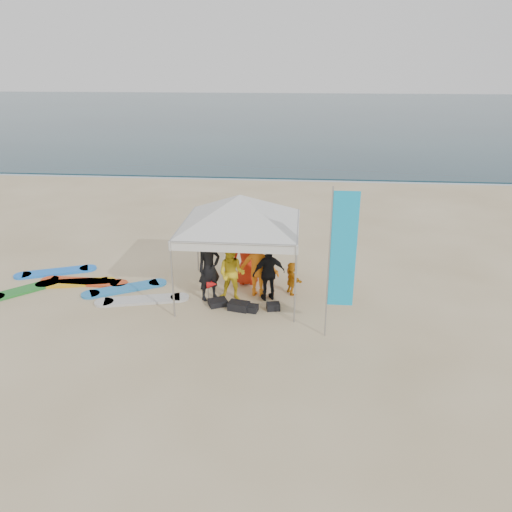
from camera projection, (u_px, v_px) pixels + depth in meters
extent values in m
plane|color=beige|center=(208.00, 337.00, 12.43)|extent=(120.00, 120.00, 0.00)
cube|color=#0C2633|center=(288.00, 111.00, 68.06)|extent=(160.00, 84.00, 0.08)
cube|color=silver|center=(264.00, 178.00, 29.30)|extent=(160.00, 1.20, 0.01)
imported|color=black|center=(209.00, 269.00, 14.12)|extent=(0.82, 0.78, 1.88)
imported|color=yellow|center=(232.00, 274.00, 14.12)|extent=(0.85, 0.70, 1.61)
imported|color=orange|center=(258.00, 265.00, 14.38)|extent=(1.30, 0.85, 1.88)
imported|color=black|center=(269.00, 273.00, 14.13)|extent=(1.03, 0.72, 1.62)
imported|color=red|center=(247.00, 256.00, 15.13)|extent=(0.89, 0.59, 1.79)
imported|color=orange|center=(292.00, 278.00, 14.59)|extent=(0.63, 0.96, 0.99)
cylinder|color=#A5A5A8|center=(197.00, 240.00, 16.03)|extent=(0.05, 0.05, 2.14)
cylinder|color=#A5A5A8|center=(297.00, 243.00, 15.76)|extent=(0.05, 0.05, 2.14)
cylinder|color=#A5A5A8|center=(173.00, 280.00, 13.06)|extent=(0.05, 0.05, 2.14)
cylinder|color=#A5A5A8|center=(295.00, 285.00, 12.78)|extent=(0.05, 0.05, 2.14)
cube|color=silver|center=(233.00, 248.00, 12.57)|extent=(3.31, 0.02, 0.24)
cube|color=silver|center=(247.00, 212.00, 15.55)|extent=(3.31, 0.02, 0.24)
cube|color=silver|center=(184.00, 227.00, 14.20)|extent=(0.02, 3.31, 0.24)
cube|color=silver|center=(297.00, 230.00, 13.92)|extent=(0.02, 3.31, 0.24)
pyramid|color=silver|center=(240.00, 195.00, 13.71)|extent=(4.54, 4.54, 0.86)
cylinder|color=#A5A5A8|center=(329.00, 265.00, 11.82)|extent=(0.04, 0.04, 3.82)
cube|color=#0EABE6|center=(343.00, 250.00, 11.65)|extent=(0.60, 0.03, 2.84)
cylinder|color=#A5A5A8|center=(208.00, 290.00, 14.28)|extent=(0.02, 0.02, 0.60)
cone|color=red|center=(212.00, 284.00, 14.20)|extent=(0.28, 0.28, 0.28)
cube|color=black|center=(239.00, 306.00, 13.77)|extent=(0.63, 0.48, 0.22)
cube|color=black|center=(249.00, 308.00, 13.70)|extent=(0.51, 0.38, 0.18)
cube|color=black|center=(218.00, 303.00, 14.04)|extent=(0.62, 0.58, 0.16)
cube|color=black|center=(273.00, 307.00, 13.77)|extent=(0.41, 0.33, 0.20)
cube|color=#F2AC19|center=(76.00, 283.00, 15.40)|extent=(1.93, 0.94, 0.07)
cube|color=beige|center=(142.00, 300.00, 14.29)|extent=(2.20, 1.04, 0.07)
cube|color=#257DCA|center=(125.00, 289.00, 15.01)|extent=(2.00, 1.46, 0.07)
cube|color=#227D2A|center=(24.00, 290.00, 14.91)|extent=(1.51, 1.52, 0.07)
cube|color=#1C76F5|center=(56.00, 272.00, 16.19)|extent=(2.05, 1.27, 0.07)
cube|color=#D84319|center=(84.00, 282.00, 15.46)|extent=(2.27, 0.61, 0.07)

